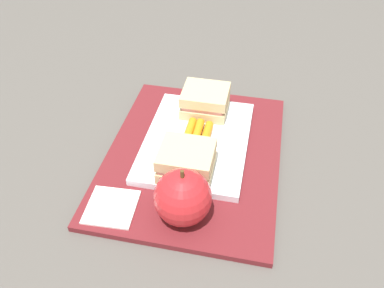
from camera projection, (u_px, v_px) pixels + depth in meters
name	position (u px, v px, depth m)	size (l,w,h in m)	color
ground_plane	(194.00, 158.00, 0.66)	(2.40, 2.40, 0.00)	#56514C
lunchbag_mat	(194.00, 156.00, 0.66)	(0.36, 0.28, 0.01)	maroon
food_tray	(197.00, 141.00, 0.67)	(0.23, 0.17, 0.01)	white
sandwich_half_left	(205.00, 101.00, 0.71)	(0.07, 0.08, 0.04)	#DBC189
sandwich_half_right	(186.00, 161.00, 0.59)	(0.07, 0.08, 0.04)	#DBC189
carrot_sticks_bundle	(197.00, 135.00, 0.66)	(0.08, 0.04, 0.02)	orange
apple	(183.00, 197.00, 0.53)	(0.08, 0.08, 0.09)	red
paper_napkin	(111.00, 207.00, 0.57)	(0.07, 0.07, 0.00)	white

